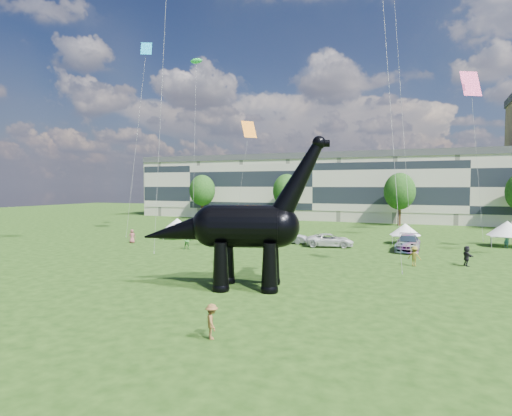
% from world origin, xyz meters
% --- Properties ---
extents(ground, '(220.00, 220.00, 0.00)m').
position_xyz_m(ground, '(0.00, 0.00, 0.00)').
color(ground, '#16330C').
rests_on(ground, ground).
extents(terrace_row, '(78.00, 11.00, 12.00)m').
position_xyz_m(terrace_row, '(-8.00, 62.00, 6.00)').
color(terrace_row, beige).
rests_on(terrace_row, ground).
extents(tree_far_left, '(5.20, 5.20, 9.44)m').
position_xyz_m(tree_far_left, '(-30.00, 53.00, 6.29)').
color(tree_far_left, '#382314').
rests_on(tree_far_left, ground).
extents(tree_mid_left, '(5.20, 5.20, 9.44)m').
position_xyz_m(tree_mid_left, '(-12.00, 53.00, 6.29)').
color(tree_mid_left, '#382314').
rests_on(tree_mid_left, ground).
extents(tree_mid_right, '(5.20, 5.20, 9.44)m').
position_xyz_m(tree_mid_right, '(8.00, 53.00, 6.29)').
color(tree_mid_right, '#382314').
rests_on(tree_mid_right, ground).
extents(dinosaur_sculpture, '(12.57, 5.25, 10.31)m').
position_xyz_m(dinosaur_sculpture, '(1.41, 2.73, 3.89)').
color(dinosaur_sculpture, black).
rests_on(dinosaur_sculpture, ground).
extents(car_silver, '(2.85, 4.99, 1.60)m').
position_xyz_m(car_silver, '(-18.49, 27.80, 0.80)').
color(car_silver, silver).
rests_on(car_silver, ground).
extents(car_grey, '(4.30, 1.51, 1.42)m').
position_xyz_m(car_grey, '(-2.25, 24.67, 0.71)').
color(car_grey, gray).
rests_on(car_grey, ground).
extents(car_white, '(5.59, 3.53, 1.44)m').
position_xyz_m(car_white, '(2.78, 23.67, 0.72)').
color(car_white, silver).
rests_on(car_white, ground).
extents(car_dark, '(2.35, 5.72, 1.66)m').
position_xyz_m(car_dark, '(10.91, 23.76, 0.83)').
color(car_dark, '#595960').
rests_on(car_dark, ground).
extents(gazebo_near, '(3.43, 3.43, 2.39)m').
position_xyz_m(gazebo_near, '(10.31, 29.29, 1.68)').
color(gazebo_near, white).
rests_on(gazebo_near, ground).
extents(gazebo_far, '(4.43, 4.43, 2.86)m').
position_xyz_m(gazebo_far, '(20.85, 31.23, 2.01)').
color(gazebo_far, silver).
rests_on(gazebo_far, ground).
extents(gazebo_left, '(4.62, 4.62, 2.61)m').
position_xyz_m(gazebo_left, '(-16.73, 23.31, 1.83)').
color(gazebo_left, white).
rests_on(gazebo_left, ground).
extents(visitors, '(40.87, 37.69, 1.83)m').
position_xyz_m(visitors, '(2.94, 13.03, 0.84)').
color(visitors, '#3C7F32').
rests_on(visitors, ground).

